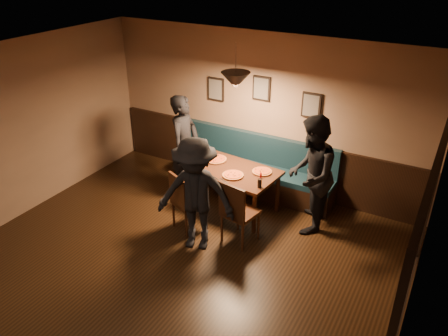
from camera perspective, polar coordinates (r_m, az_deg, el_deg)
name	(u,v)px	position (r m, az deg, el deg)	size (l,w,h in m)	color
floor	(142,298)	(6.02, -10.57, -16.17)	(7.00, 7.00, 0.00)	black
ceiling	(118,86)	(4.59, -13.56, 10.18)	(7.00, 7.00, 0.00)	silver
wall_back	(261,113)	(7.84, 4.82, 7.11)	(6.00, 6.00, 0.00)	#8C704F
wall_right	(408,299)	(4.19, 22.62, -15.30)	(7.00, 7.00, 0.00)	#8C704F
wainscot	(259,159)	(8.17, 4.49, 1.11)	(5.88, 0.06, 1.00)	black
booth_bench	(252,165)	(7.95, 3.66, 0.36)	(3.00, 0.60, 1.00)	#0F232D
window_frame	(414,255)	(4.53, 23.34, -10.28)	(0.06, 2.56, 1.86)	black
window_glass	(411,254)	(4.53, 22.96, -10.19)	(2.40, 2.40, 0.00)	black
picture_left	(216,89)	(8.11, -1.05, 10.13)	(0.32, 0.04, 0.42)	black
picture_center	(261,88)	(7.67, 4.86, 10.20)	(0.32, 0.04, 0.42)	black
picture_right	(311,105)	(7.41, 11.19, 7.93)	(0.32, 0.04, 0.42)	black
pendant_lamp	(236,80)	(6.66, 1.50, 11.22)	(0.44, 0.44, 0.25)	black
dining_table	(234,190)	(7.40, 1.33, -2.87)	(1.40, 0.90, 0.75)	black
chair_near_left	(189,201)	(6.89, -4.49, -4.26)	(0.44, 0.44, 0.99)	black
chair_near_right	(240,211)	(6.59, 2.14, -5.57)	(0.46, 0.46, 1.04)	black
diner_left	(185,146)	(7.69, -5.08, 2.80)	(0.67, 0.44, 1.84)	black
diner_right	(311,175)	(6.81, 11.12, -0.90)	(0.91, 0.71, 1.87)	black
diner_front	(196,195)	(6.30, -3.69, -3.49)	(1.13, 0.65, 1.75)	black
pizza_a	(216,159)	(7.54, -1.07, 1.14)	(0.37, 0.37, 0.04)	orange
pizza_b	(233,175)	(7.03, 1.16, -0.92)	(0.34, 0.34, 0.04)	#BF5F24
pizza_c	(262,172)	(7.17, 4.92, -0.45)	(0.32, 0.32, 0.04)	#C56C25
soda_glass	(260,183)	(6.72, 4.61, -1.95)	(0.06, 0.06, 0.14)	black
tabasco_bottle	(261,175)	(6.97, 4.77, -0.91)	(0.03, 0.03, 0.12)	#92040D
napkin_a	(210,157)	(7.66, -1.80, 1.43)	(0.15, 0.15, 0.01)	#1D6D1F
napkin_b	(195,168)	(7.30, -3.74, 0.02)	(0.17, 0.17, 0.01)	#1D6D2E
cutlery_set	(220,179)	(6.94, -0.57, -1.48)	(0.02, 0.18, 0.00)	#BBBCC0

